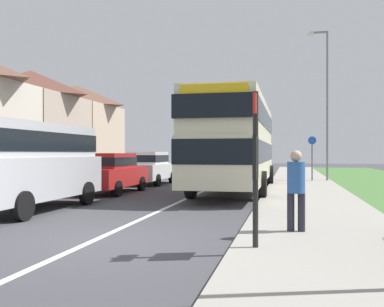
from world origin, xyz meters
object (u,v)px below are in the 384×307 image
(parked_car_red, at_px, (109,171))
(pedestrian_at_stop, at_px, (296,187))
(double_decker_bus, at_px, (236,140))
(street_lamp_mid, at_px, (326,97))
(cycle_route_sign, at_px, (312,156))
(parked_van_silver, at_px, (28,160))
(bus_stop_sign, at_px, (256,158))
(parked_car_white, at_px, (149,167))

(parked_car_red, relative_size, pedestrian_at_stop, 2.59)
(parked_car_red, bearing_deg, double_decker_bus, 21.34)
(pedestrian_at_stop, height_order, street_lamp_mid, street_lamp_mid)
(pedestrian_at_stop, height_order, cycle_route_sign, cycle_route_sign)
(parked_van_silver, xyz_separation_m, parked_car_red, (0.08, 5.45, -0.55))
(parked_car_red, relative_size, cycle_route_sign, 1.72)
(bus_stop_sign, bearing_deg, pedestrian_at_stop, 67.47)
(parked_van_silver, distance_m, bus_stop_sign, 7.65)
(street_lamp_mid, bearing_deg, parked_car_white, -158.79)
(parked_van_silver, relative_size, pedestrian_at_stop, 3.24)
(parked_van_silver, xyz_separation_m, bus_stop_sign, (6.59, -3.89, 0.11))
(pedestrian_at_stop, relative_size, street_lamp_mid, 0.20)
(bus_stop_sign, xyz_separation_m, cycle_route_sign, (1.78, 17.70, -0.11))
(parked_car_white, height_order, pedestrian_at_stop, parked_car_white)
(street_lamp_mid, bearing_deg, parked_car_red, -136.70)
(bus_stop_sign, relative_size, street_lamp_mid, 0.31)
(parked_van_silver, xyz_separation_m, pedestrian_at_stop, (7.24, -2.30, -0.46))
(bus_stop_sign, bearing_deg, street_lamp_mid, 82.04)
(cycle_route_sign, bearing_deg, parked_van_silver, -121.19)
(parked_car_white, relative_size, cycle_route_sign, 1.68)
(street_lamp_mid, bearing_deg, double_decker_bus, -122.03)
(parked_van_silver, distance_m, parked_car_red, 5.48)
(double_decker_bus, bearing_deg, parked_car_white, 147.60)
(bus_stop_sign, bearing_deg, parked_car_white, 114.34)
(parked_car_red, height_order, street_lamp_mid, street_lamp_mid)
(street_lamp_mid, bearing_deg, pedestrian_at_stop, -96.45)
(pedestrian_at_stop, xyz_separation_m, street_lamp_mid, (1.84, 16.24, 3.72))
(parked_car_white, xyz_separation_m, pedestrian_at_stop, (7.14, -12.75, 0.06))
(parked_car_white, distance_m, cycle_route_sign, 8.94)
(parked_car_red, distance_m, bus_stop_sign, 11.40)
(cycle_route_sign, relative_size, street_lamp_mid, 0.30)
(parked_van_silver, relative_size, bus_stop_sign, 2.08)
(double_decker_bus, xyz_separation_m, parked_van_silver, (-4.97, -7.36, -0.71))
(parked_van_silver, height_order, street_lamp_mid, street_lamp_mid)
(street_lamp_mid, bearing_deg, bus_stop_sign, -97.96)
(bus_stop_sign, bearing_deg, double_decker_bus, 98.20)
(cycle_route_sign, bearing_deg, parked_car_white, -157.85)
(parked_van_silver, bearing_deg, parked_car_white, 89.46)
(bus_stop_sign, relative_size, cycle_route_sign, 1.03)
(parked_van_silver, bearing_deg, bus_stop_sign, -30.54)
(double_decker_bus, distance_m, parked_car_red, 5.40)
(pedestrian_at_stop, bearing_deg, bus_stop_sign, -112.53)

